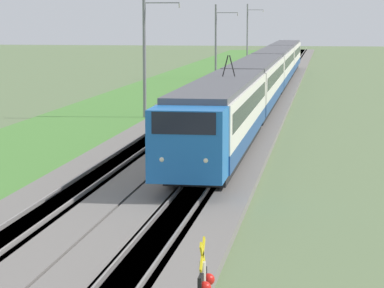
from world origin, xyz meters
name	(u,v)px	position (x,y,z in m)	size (l,w,h in m)	color
ballast_main	(196,110)	(50.00, 0.00, 0.15)	(240.00, 4.40, 0.30)	slate
ballast_adjacent	(258,110)	(50.00, -4.51, 0.15)	(240.00, 4.40, 0.30)	slate
track_main	(196,109)	(50.00, 0.00, 0.16)	(240.00, 1.57, 0.45)	#4C4238
track_adjacent	(258,110)	(50.00, -4.51, 0.16)	(240.00, 1.57, 0.45)	#4C4238
grass_verge	(121,110)	(50.00, 5.65, 0.06)	(240.00, 9.22, 0.12)	#4C8438
passenger_train	(267,72)	(59.70, -4.51, 2.32)	(87.51, 2.89, 4.97)	blue
catenary_mast_mid	(145,53)	(44.68, 2.71, 4.50)	(0.22, 2.56, 8.72)	slate
catenary_mast_far	(216,41)	(84.12, 2.71, 4.25)	(0.22, 2.56, 8.22)	slate
catenary_mast_distant	(248,32)	(123.56, 2.71, 4.55)	(0.22, 2.56, 8.81)	slate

